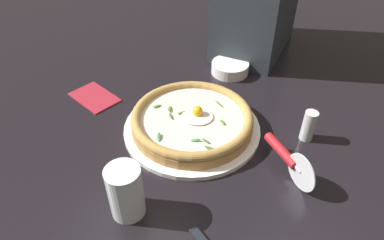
% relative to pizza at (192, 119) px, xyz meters
% --- Properties ---
extents(ground_plane, '(2.40, 2.40, 0.03)m').
position_rel_pizza_xyz_m(ground_plane, '(-0.01, 0.03, -0.05)').
color(ground_plane, black).
rests_on(ground_plane, ground).
extents(pizza_plate, '(0.35, 0.35, 0.01)m').
position_rel_pizza_xyz_m(pizza_plate, '(-0.00, -0.00, -0.03)').
color(pizza_plate, white).
rests_on(pizza_plate, ground).
extents(pizza, '(0.31, 0.31, 0.06)m').
position_rel_pizza_xyz_m(pizza, '(0.00, 0.00, 0.00)').
color(pizza, '#B38345').
rests_on(pizza, pizza_plate).
extents(side_bowl, '(0.12, 0.12, 0.04)m').
position_rel_pizza_xyz_m(side_bowl, '(0.06, 0.30, -0.02)').
color(side_bowl, white).
rests_on(side_bowl, ground).
extents(pizza_cutter, '(0.11, 0.14, 0.08)m').
position_rel_pizza_xyz_m(pizza_cutter, '(0.23, -0.10, 0.01)').
color(pizza_cutter, silver).
rests_on(pizza_cutter, ground).
extents(drinking_glass, '(0.07, 0.07, 0.12)m').
position_rel_pizza_xyz_m(drinking_glass, '(-0.07, -0.27, 0.02)').
color(drinking_glass, silver).
rests_on(drinking_glass, ground).
extents(folded_napkin, '(0.17, 0.15, 0.01)m').
position_rel_pizza_xyz_m(folded_napkin, '(-0.30, 0.08, -0.03)').
color(folded_napkin, maroon).
rests_on(folded_napkin, ground).
extents(pepper_shaker, '(0.03, 0.03, 0.08)m').
position_rel_pizza_xyz_m(pepper_shaker, '(0.28, 0.02, 0.01)').
color(pepper_shaker, silver).
rests_on(pepper_shaker, ground).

